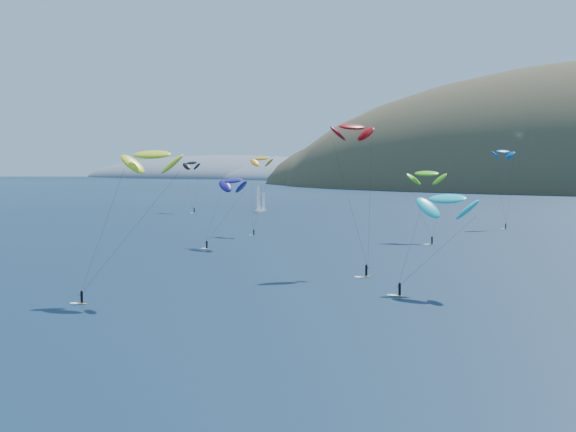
{
  "coord_description": "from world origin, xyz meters",
  "views": [
    {
      "loc": [
        64.93,
        -46.75,
        18.97
      ],
      "look_at": [
        -7.32,
        80.0,
        9.0
      ],
      "focal_mm": 50.0,
      "sensor_mm": 36.0,
      "label": 1
    }
  ],
  "objects": [
    {
      "name": "kitesurfer_12",
      "position": [
        -114.79,
        195.84,
        18.33
      ],
      "size": [
        10.49,
        8.88,
        20.74
      ],
      "rotation": [
        0.0,
        0.0,
        -0.22
      ],
      "color": "orange",
      "rests_on": "ground"
    },
    {
      "name": "kitesurfer_5",
      "position": [
        27.61,
        65.36,
        13.53
      ],
      "size": [
        10.3,
        11.28,
        16.22
      ],
      "rotation": [
        0.0,
        0.0,
        -0.25
      ],
      "color": "orange",
      "rests_on": "ground"
    },
    {
      "name": "kitesurfer_9",
      "position": [
        5.89,
        79.11,
        24.8
      ],
      "size": [
        10.05,
        11.08,
        27.1
      ],
      "rotation": [
        0.0,
        0.0,
        0.93
      ],
      "color": "orange",
      "rests_on": "ground"
    },
    {
      "name": "kitesurfer_10",
      "position": [
        -34.0,
        102.1,
        14.67
      ],
      "size": [
        9.59,
        11.69,
        17.14
      ],
      "rotation": [
        0.0,
        0.0,
        -0.35
      ],
      "color": "orange",
      "rests_on": "ground"
    },
    {
      "name": "kitesurfer_2",
      "position": [
        -7.0,
        41.12,
        19.87
      ],
      "size": [
        9.63,
        13.18,
        22.34
      ],
      "rotation": [
        0.0,
        0.0,
        0.24
      ],
      "color": "orange",
      "rests_on": "ground"
    },
    {
      "name": "kitesurfer_3",
      "position": [
        -1.17,
        136.19,
        16.03
      ],
      "size": [
        10.35,
        12.85,
        18.55
      ],
      "rotation": [
        0.0,
        0.0,
        0.35
      ],
      "color": "orange",
      "rests_on": "ground"
    },
    {
      "name": "kitesurfer_4",
      "position": [
        4.83,
        182.67,
        21.7
      ],
      "size": [
        6.99,
        8.91,
        23.71
      ],
      "rotation": [
        0.0,
        0.0,
        0.87
      ],
      "color": "orange",
      "rests_on": "ground"
    },
    {
      "name": "headland",
      "position": [
        -445.26,
        750.08,
        -3.36
      ],
      "size": [
        460.0,
        250.0,
        60.0
      ],
      "color": "slate",
      "rests_on": "ground"
    },
    {
      "name": "sailboat",
      "position": [
        -91.71,
        207.27,
        0.93
      ],
      "size": [
        8.89,
        7.71,
        11.12
      ],
      "rotation": [
        0.0,
        0.0,
        0.05
      ],
      "color": "silver",
      "rests_on": "ground"
    },
    {
      "name": "kitesurfer_1",
      "position": [
        -44.56,
        131.55,
        19.68
      ],
      "size": [
        7.49,
        8.01,
        21.7
      ],
      "rotation": [
        0.0,
        0.0,
        -0.16
      ],
      "color": "orange",
      "rests_on": "ground"
    }
  ]
}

